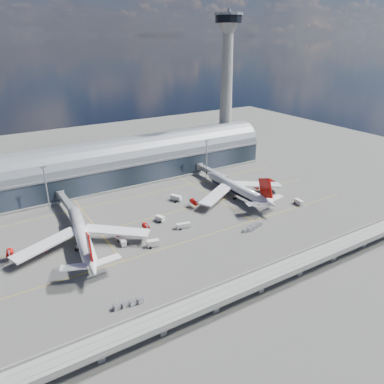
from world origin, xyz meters
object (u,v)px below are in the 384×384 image
control_tower (226,89)px  service_truck_0 (123,241)px  service_truck_1 (153,243)px  service_truck_4 (160,219)px  airliner_left (82,236)px  service_truck_2 (183,226)px  service_truck_5 (176,198)px  floodlight_mast_left (46,188)px  service_truck_3 (299,202)px  floodlight_mast_right (207,158)px  cargo_train_2 (250,228)px  airliner_right (237,189)px  cargo_train_1 (255,226)px  cargo_train_0 (128,304)px

control_tower → service_truck_0: 148.32m
service_truck_1 → service_truck_4: (13.94, 20.17, -0.12)m
airliner_left → service_truck_1: airliner_left is taller
service_truck_4 → service_truck_2: bearing=-80.4°
control_tower → service_truck_5: (-70.68, -50.64, -50.00)m
service_truck_2 → service_truck_5: 33.05m
service_truck_0 → service_truck_2: service_truck_0 is taller
service_truck_1 → floodlight_mast_left: bearing=41.3°
service_truck_3 → service_truck_5: (-55.48, 40.21, 0.25)m
floodlight_mast_right → airliner_left: floodlight_mast_right is taller
service_truck_1 → service_truck_3: service_truck_1 is taller
service_truck_0 → service_truck_4: service_truck_4 is taller
service_truck_2 → service_truck_0: bearing=100.2°
service_truck_1 → service_truck_2: size_ratio=0.80×
floodlight_mast_left → service_truck_0: floodlight_mast_left is taller
cargo_train_2 → floodlight_mast_left: bearing=62.1°
airliner_right → cargo_train_1: airliner_right is taller
service_truck_2 → cargo_train_2: service_truck_2 is taller
floodlight_mast_right → service_truck_0: (-79.66, -51.59, -12.17)m
control_tower → cargo_train_2: size_ratio=10.68×
service_truck_1 → cargo_train_2: size_ratio=0.60×
airliner_left → cargo_train_1: (76.33, -25.96, -4.70)m
floodlight_mast_right → service_truck_3: floodlight_mast_right is taller
floodlight_mast_left → floodlight_mast_right: same height
service_truck_1 → cargo_train_1: size_ratio=0.52×
airliner_right → cargo_train_0: bearing=-148.9°
airliner_left → service_truck_4: bearing=15.2°
floodlight_mast_right → cargo_train_0: 132.21m
floodlight_mast_right → cargo_train_2: floodlight_mast_right is taller
floodlight_mast_left → airliner_left: bearing=-84.6°
cargo_train_2 → service_truck_4: bearing=61.6°
service_truck_3 → service_truck_1: bearing=-173.7°
service_truck_0 → cargo_train_0: size_ratio=0.64×
service_truck_4 → cargo_train_1: size_ratio=0.48×
airliner_left → airliner_right: 93.06m
airliner_right → service_truck_5: 35.58m
airliner_right → service_truck_0: size_ratio=8.85×
control_tower → cargo_train_2: bearing=-120.0°
service_truck_4 → floodlight_mast_left: bearing=120.4°
floodlight_mast_right → service_truck_5: floodlight_mast_right is taller
service_truck_4 → cargo_train_2: (32.83, -30.48, -0.60)m
service_truck_1 → service_truck_3: 88.88m
service_truck_2 → cargo_train_1: (29.40, -18.50, -0.35)m
service_truck_3 → service_truck_4: service_truck_4 is taller
airliner_right → cargo_train_0: size_ratio=5.66×
service_truck_3 → airliner_right: bearing=138.6°
service_truck_0 → service_truck_4: size_ratio=1.33×
service_truck_2 → service_truck_1: bearing=123.9°
service_truck_0 → service_truck_1: bearing=-31.3°
cargo_train_1 → cargo_train_2: 2.92m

